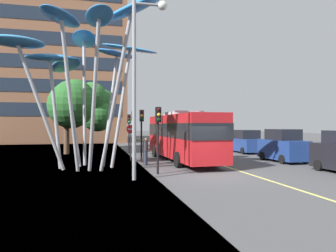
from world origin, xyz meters
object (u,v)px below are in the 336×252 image
at_px(red_bus, 182,134).
at_px(no_entry_sign, 131,137).
at_px(traffic_light_kerb_far, 142,124).
at_px(traffic_light_island_mid, 129,125).
at_px(traffic_light_opposite, 133,123).
at_px(car_side_street, 221,139).
at_px(pedestrian, 145,151).
at_px(car_parked_far, 246,142).
at_px(car_parked_mid, 283,146).
at_px(leaf_sculpture, 82,51).
at_px(traffic_light_kerb_near, 158,126).
at_px(street_lamp, 141,66).

height_order(red_bus, no_entry_sign, red_bus).
distance_m(traffic_light_kerb_far, traffic_light_island_mid, 6.29).
relative_size(traffic_light_opposite, car_side_street, 0.91).
xyz_separation_m(traffic_light_kerb_far, pedestrian, (0.00, -1.62, -1.74)).
height_order(traffic_light_kerb_far, car_parked_far, traffic_light_kerb_far).
relative_size(traffic_light_kerb_far, car_parked_mid, 0.91).
xyz_separation_m(leaf_sculpture, traffic_light_opposite, (3.92, 7.55, -4.18)).
xyz_separation_m(car_parked_far, no_entry_sign, (-11.07, -3.80, 0.73)).
relative_size(traffic_light_opposite, pedestrian, 2.13).
bearing_deg(red_bus, pedestrian, -154.96).
bearing_deg(traffic_light_kerb_far, car_side_street, 45.21).
bearing_deg(pedestrian, car_parked_mid, -2.30).
xyz_separation_m(leaf_sculpture, traffic_light_kerb_near, (3.94, -3.01, -4.34)).
bearing_deg(red_bus, traffic_light_kerb_far, 173.93).
xyz_separation_m(traffic_light_opposite, pedestrian, (-0.02, -6.62, -1.82)).
distance_m(leaf_sculpture, car_parked_far, 17.14).
distance_m(traffic_light_kerb_far, traffic_light_opposite, 5.00).
relative_size(traffic_light_opposite, car_parked_mid, 0.94).
bearing_deg(traffic_light_opposite, car_parked_far, -1.17).
bearing_deg(red_bus, traffic_light_opposite, 117.97).
relative_size(leaf_sculpture, car_parked_far, 2.67).
height_order(traffic_light_kerb_near, pedestrian, traffic_light_kerb_near).
bearing_deg(car_side_street, traffic_light_kerb_far, -134.79).
bearing_deg(street_lamp, car_side_street, 56.81).
height_order(red_bus, car_parked_far, red_bus).
bearing_deg(car_parked_mid, leaf_sculpture, -177.73).
bearing_deg(car_parked_mid, car_side_street, 87.36).
height_order(leaf_sculpture, traffic_light_kerb_near, leaf_sculpture).
bearing_deg(car_side_street, traffic_light_kerb_near, -122.74).
relative_size(traffic_light_island_mid, traffic_light_opposite, 0.94).
bearing_deg(street_lamp, traffic_light_kerb_far, 81.48).
relative_size(red_bus, street_lamp, 1.30).
relative_size(traffic_light_opposite, no_entry_sign, 1.46).
distance_m(red_bus, car_parked_mid, 7.13).
height_order(traffic_light_kerb_far, car_side_street, traffic_light_kerb_far).
distance_m(car_side_street, no_entry_sign, 14.41).
xyz_separation_m(red_bus, traffic_light_island_mid, (-3.03, 6.58, 0.63)).
height_order(traffic_light_opposite, pedestrian, traffic_light_opposite).
xyz_separation_m(red_bus, leaf_sculpture, (-6.74, -2.25, 4.97)).
height_order(car_parked_mid, car_parked_far, car_parked_mid).
distance_m(traffic_light_opposite, street_lamp, 12.28).
xyz_separation_m(traffic_light_island_mid, no_entry_sign, (-0.45, -5.29, -0.83)).
relative_size(traffic_light_kerb_near, pedestrian, 2.00).
relative_size(leaf_sculpture, no_entry_sign, 3.98).
bearing_deg(traffic_light_opposite, car_parked_mid, -35.89).
relative_size(traffic_light_kerb_far, car_side_street, 0.88).
bearing_deg(red_bus, no_entry_sign, 159.69).
distance_m(traffic_light_island_mid, pedestrian, 8.08).
bearing_deg(leaf_sculpture, traffic_light_island_mid, 67.26).
bearing_deg(pedestrian, red_bus, 25.04).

